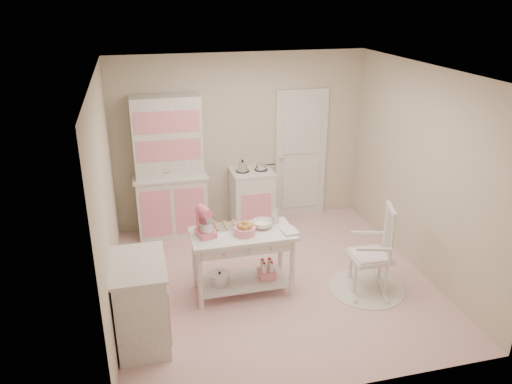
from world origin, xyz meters
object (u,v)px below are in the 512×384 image
rocking_chair (370,249)px  stand_mixer (205,222)px  stove (252,199)px  work_table (243,263)px  hutch (170,168)px  base_cabinet (141,302)px  bread_basket (245,231)px

rocking_chair → stand_mixer: 1.98m
stove → work_table: 1.81m
hutch → stand_mixer: hutch is taller
base_cabinet → bread_basket: size_ratio=3.68×
base_cabinet → stove: bearing=53.8°
hutch → stove: 1.33m
base_cabinet → work_table: size_ratio=0.77×
work_table → bread_basket: (0.02, -0.05, 0.45)m
work_table → hutch: bearing=110.5°
stove → base_cabinet: size_ratio=1.00×
base_cabinet → rocking_chair: size_ratio=0.84×
rocking_chair → work_table: (-1.49, 0.31, -0.15)m
rocking_chair → work_table: bearing=-175.5°
hutch → work_table: hutch is taller
base_cabinet → bread_basket: 1.40m
stove → base_cabinet: 2.93m
stove → stand_mixer: bearing=-119.1°
base_cabinet → bread_basket: (1.21, 0.58, 0.39)m
base_cabinet → bread_basket: base_cabinet is taller
hutch → rocking_chair: size_ratio=1.89×
work_table → bread_basket: 0.45m
hutch → stand_mixer: (0.25, -1.76, -0.07)m
rocking_chair → base_cabinet: bearing=-156.9°
stove → bread_basket: (-0.51, -1.78, 0.39)m
hutch → bread_basket: size_ratio=8.32×
hutch → stove: bearing=-2.4°
hutch → stove: hutch is taller
work_table → bread_basket: size_ratio=4.80×
hutch → work_table: 2.01m
bread_basket → base_cabinet: bearing=-154.5°
work_table → bread_basket: bread_basket is taller
work_table → stand_mixer: stand_mixer is taller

